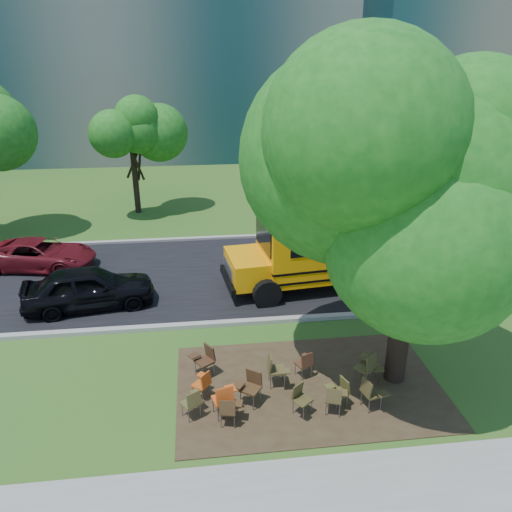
{
  "coord_description": "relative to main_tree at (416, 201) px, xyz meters",
  "views": [
    {
      "loc": [
        -1.76,
        -11.28,
        8.34
      ],
      "look_at": [
        0.16,
        4.22,
        1.9
      ],
      "focal_mm": 35.0,
      "sensor_mm": 36.0,
      "label": 1
    }
  ],
  "objects": [
    {
      "name": "ground",
      "position": [
        -3.4,
        0.45,
        -5.05
      ],
      "size": [
        160.0,
        160.0,
        0.0
      ],
      "primitive_type": "plane",
      "color": "#275A1C",
      "rests_on": "ground"
    },
    {
      "name": "dirt_patch",
      "position": [
        -2.4,
        -0.05,
        -5.03
      ],
      "size": [
        7.0,
        4.5,
        0.03
      ],
      "primitive_type": "cube",
      "color": "#382819",
      "rests_on": "ground"
    },
    {
      "name": "bg_car_red",
      "position": [
        -11.64,
        9.02,
        -4.43
      ],
      "size": [
        4.75,
        2.84,
        1.23
      ],
      "primitive_type": "imported",
      "rotation": [
        0.0,
        0.0,
        1.38
      ],
      "color": "#5A0F16",
      "rests_on": "ground"
    },
    {
      "name": "bg_tree_3",
      "position": [
        4.6,
        14.45,
        -0.02
      ],
      "size": [
        5.6,
        5.6,
        7.84
      ],
      "color": "black",
      "rests_on": "ground"
    },
    {
      "name": "chair_13",
      "position": [
        -0.84,
        -0.12,
        -4.45
      ],
      "size": [
        0.65,
        0.82,
        0.97
      ],
      "rotation": [
        0.0,
        0.0,
        0.66
      ],
      "color": "#4C4621",
      "rests_on": "ground"
    },
    {
      "name": "chair_3",
      "position": [
        -4.02,
        -0.55,
        -4.47
      ],
      "size": [
        0.8,
        0.63,
        0.94
      ],
      "rotation": [
        0.0,
        0.0,
        2.52
      ],
      "color": "#442C18",
      "rests_on": "ground"
    },
    {
      "name": "chair_0",
      "position": [
        -5.48,
        -0.93,
        -4.54
      ],
      "size": [
        0.55,
        0.68,
        0.82
      ],
      "rotation": [
        0.0,
        0.0,
        0.54
      ],
      "color": "brown",
      "rests_on": "ground"
    },
    {
      "name": "asphalt_road",
      "position": [
        -3.4,
        7.45,
        -5.03
      ],
      "size": [
        80.0,
        8.0,
        0.04
      ],
      "primitive_type": "cube",
      "color": "black",
      "rests_on": "ground"
    },
    {
      "name": "chair_12",
      "position": [
        -0.67,
        -0.0,
        -4.55
      ],
      "size": [
        0.48,
        0.61,
        0.8
      ],
      "rotation": [
        0.0,
        0.0,
        4.46
      ],
      "color": "#4C4721",
      "rests_on": "ground"
    },
    {
      "name": "building_main",
      "position": [
        -11.4,
        36.45,
        5.95
      ],
      "size": [
        38.0,
        16.0,
        22.0
      ],
      "primitive_type": "cube",
      "color": "slate",
      "rests_on": "ground"
    },
    {
      "name": "black_car",
      "position": [
        -9.0,
        5.28,
        -4.3
      ],
      "size": [
        4.63,
        2.45,
        1.5
      ],
      "primitive_type": "imported",
      "rotation": [
        0.0,
        0.0,
        1.73
      ],
      "color": "black",
      "rests_on": "ground"
    },
    {
      "name": "chair_9",
      "position": [
        -5.12,
        0.8,
        -4.48
      ],
      "size": [
        0.78,
        0.62,
        0.93
      ],
      "rotation": [
        0.0,
        0.0,
        2.16
      ],
      "color": "#402717",
      "rests_on": "ground"
    },
    {
      "name": "school_bus",
      "position": [
        2.6,
        6.44,
        -3.29
      ],
      "size": [
        12.63,
        4.09,
        3.04
      ],
      "rotation": [
        0.0,
        0.0,
        0.11
      ],
      "color": "#FF9C08",
      "rests_on": "ground"
    },
    {
      "name": "chair_1",
      "position": [
        -4.62,
        -1.32,
        -4.54
      ],
      "size": [
        0.6,
        0.48,
        0.82
      ],
      "rotation": [
        0.0,
        0.0,
        -0.2
      ],
      "color": "#442D18",
      "rests_on": "ground"
    },
    {
      "name": "chair_8",
      "position": [
        -5.21,
        -0.19,
        -4.56
      ],
      "size": [
        0.54,
        0.68,
        0.79
      ],
      "rotation": [
        0.0,
        0.0,
        0.89
      ],
      "color": "#C74E15",
      "rests_on": "ground"
    },
    {
      "name": "chair_5",
      "position": [
        -2.85,
        -1.1,
        -4.54
      ],
      "size": [
        0.56,
        0.7,
        0.83
      ],
      "rotation": [
        0.0,
        0.0,
        3.83
      ],
      "color": "#453D1D",
      "rests_on": "ground"
    },
    {
      "name": "chair_2",
      "position": [
        -4.71,
        -0.99,
        -4.46
      ],
      "size": [
        0.65,
        0.7,
        0.96
      ],
      "rotation": [
        0.0,
        0.0,
        0.27
      ],
      "color": "#D04C16",
      "rests_on": "ground"
    },
    {
      "name": "main_tree",
      "position": [
        0.0,
        0.0,
        0.0
      ],
      "size": [
        7.2,
        7.2,
        8.66
      ],
      "color": "black",
      "rests_on": "ground"
    },
    {
      "name": "building_right",
      "position": [
        20.6,
        38.45,
        7.45
      ],
      "size": [
        30.0,
        16.0,
        25.0
      ],
      "primitive_type": "cube",
      "color": "#6E695C",
      "rests_on": "ground"
    },
    {
      "name": "chair_11",
      "position": [
        -2.42,
        0.36,
        -4.55
      ],
      "size": [
        0.55,
        0.64,
        0.81
      ],
      "rotation": [
        0.0,
        0.0,
        0.42
      ],
      "color": "#4A2B1A",
      "rests_on": "ground"
    },
    {
      "name": "kerb_far",
      "position": [
        -3.4,
        11.55,
        -4.98
      ],
      "size": [
        80.0,
        0.25,
        0.14
      ],
      "primitive_type": "cube",
      "color": "gray",
      "rests_on": "ground"
    },
    {
      "name": "bg_tree_2",
      "position": [
        -8.4,
        16.45,
        -0.84
      ],
      "size": [
        4.8,
        4.8,
        6.62
      ],
      "color": "black",
      "rests_on": "ground"
    },
    {
      "name": "chair_10",
      "position": [
        -3.31,
        0.07,
        -4.46
      ],
      "size": [
        0.56,
        0.62,
        0.95
      ],
      "rotation": [
        0.0,
        0.0,
        -1.59
      ],
      "color": "#4E4422",
      "rests_on": "ground"
    },
    {
      "name": "kerb_near",
      "position": [
        -3.4,
        3.45,
        -4.98
      ],
      "size": [
        80.0,
        0.25,
        0.14
      ],
      "primitive_type": "cube",
      "color": "gray",
      "rests_on": "ground"
    },
    {
      "name": "chair_7",
      "position": [
        -1.1,
        -1.16,
        -4.49
      ],
      "size": [
        0.65,
        0.61,
        0.9
      ],
      "rotation": [
        0.0,
        0.0,
        -1.31
      ],
      "color": "#453A1E",
      "rests_on": "ground"
    },
    {
      "name": "chair_4",
      "position": [
        -2.03,
        -1.22,
        -4.54
      ],
      "size": [
        0.65,
        0.51,
        0.83
      ],
      "rotation": [
        0.0,
        0.0,
        -0.31
      ],
      "color": "#4B3F20",
      "rests_on": "ground"
    },
    {
      "name": "chair_6",
      "position": [
        -1.81,
        -0.91,
        -4.55
      ],
      "size": [
        0.61,
        0.55,
        0.8
      ],
      "rotation": [
        0.0,
        0.0,
        1.91
      ],
      "color": "#4D4A21",
      "rests_on": "ground"
    }
  ]
}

